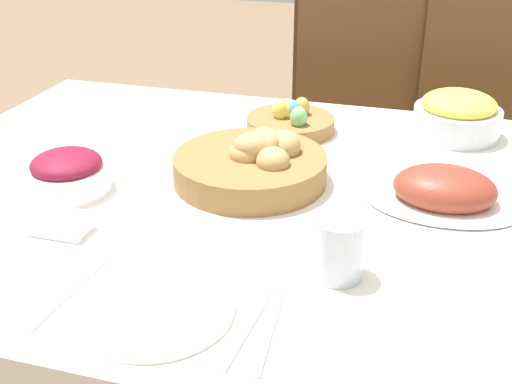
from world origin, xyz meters
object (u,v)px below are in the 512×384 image
Objects in this scene: chair_far_center at (354,142)px; chair_far_right at (480,155)px; egg_basket at (291,121)px; drinking_cup at (339,248)px; knife at (249,326)px; bread_basket at (253,165)px; spoon at (270,330)px; pineapple_bowl at (457,115)px; sideboard at (444,80)px; fork at (69,293)px; butter_dish at (60,224)px; ham_platter at (444,191)px; dinner_plate at (155,307)px; beet_salad_bowl at (68,173)px.

chair_far_center is 0.40m from chair_far_right.
chair_far_right is 0.78m from egg_basket.
knife is at bearing -120.85° from drinking_cup.
drinking_cup is at bearing 63.54° from knife.
bread_basket reaches higher than spoon.
pineapple_bowl is at bearing 75.56° from drinking_cup.
fork is (-0.52, -2.21, 0.27)m from sideboard.
butter_dish is at bearing -107.17° from sideboard.
spoon is at bearing -112.32° from drinking_cup.
chair_far_center is 0.62m from pineapple_bowl.
ham_platter is at bearing -38.34° from egg_basket.
sideboard is at bearing 72.83° from butter_dish.
pineapple_bowl reaches higher than dinner_plate.
pineapple_bowl is 2.02× the size of butter_dish.
spoon is at bearing -95.51° from sideboard.
egg_basket is at bearing 110.06° from drinking_cup.
egg_basket is at bearing 88.35° from bread_basket.
chair_far_right is at bearing 77.25° from pineapple_bowl.
sideboard is at bearing 88.11° from knife.
sideboard is 6.30× the size of pineapple_bowl.
pineapple_bowl is at bearing -63.89° from chair_far_center.
bread_basket is at bearing 88.04° from dinner_plate.
chair_far_right is (0.40, 0.00, 0.00)m from chair_far_center.
dinner_plate is 2.30× the size of butter_dish.
bread_basket reaches higher than drinking_cup.
ham_platter is at bearing 45.04° from fork.
ham_platter is 1.58× the size of knife.
ham_platter is 2.94× the size of butter_dish.
sideboard is 12.83× the size of drinking_cup.
drinking_cup is (0.21, -0.58, 0.02)m from egg_basket.
drinking_cup is at bearing -105.83° from chair_far_right.
chair_far_center is 5.35× the size of knife.
egg_basket is 0.64m from butter_dish.
egg_basket is at bearing 64.75° from butter_dish.
drinking_cup is (-0.17, -0.66, -0.00)m from pineapple_bowl.
dinner_plate is at bearing 175.61° from spoon.
chair_far_right is 5.35× the size of knife.
fork is 0.41m from drinking_cup.
chair_far_center is 1.11m from beet_salad_bowl.
beet_salad_bowl is (-0.34, -0.14, 0.00)m from bread_basket.
egg_basket is (-0.09, -0.55, 0.26)m from chair_far_center.
dinner_plate is (-0.12, -1.29, 0.24)m from chair_far_center.
dinner_plate is 0.14m from knife.
fork is (-0.14, 0.00, -0.00)m from dinner_plate.
sideboard is at bearing 85.89° from drinking_cup.
sideboard is (-0.13, 0.92, -0.04)m from chair_far_right.
fork is at bearing -103.32° from sideboard.
ham_platter is at bearing 49.45° from dinner_plate.
chair_far_center reaches higher than spoon.
drinking_cup is (0.10, 0.16, 0.05)m from knife.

